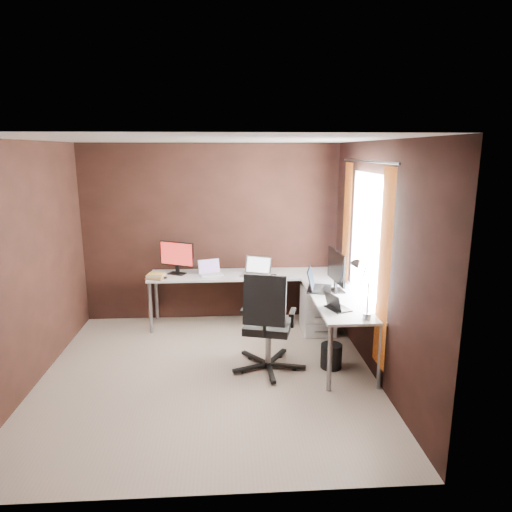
{
  "coord_description": "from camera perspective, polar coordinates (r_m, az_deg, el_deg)",
  "views": [
    {
      "loc": [
        0.23,
        -4.59,
        2.39
      ],
      "look_at": [
        0.58,
        0.95,
        1.11
      ],
      "focal_mm": 32.0,
      "sensor_mm": 36.0,
      "label": 1
    }
  ],
  "objects": [
    {
      "name": "laptop_black_small",
      "position": [
        4.98,
        9.98,
        -6.14
      ],
      "size": [
        0.28,
        0.32,
        0.19
      ],
      "rotation": [
        0.0,
        0.0,
        1.93
      ],
      "color": "black",
      "rests_on": "desk"
    },
    {
      "name": "mouse_corner",
      "position": [
        6.19,
        2.2,
        -2.38
      ],
      "size": [
        0.09,
        0.06,
        0.03
      ],
      "primitive_type": "ellipsoid",
      "rotation": [
        0.0,
        0.0,
        0.09
      ],
      "color": "black",
      "rests_on": "desk"
    },
    {
      "name": "desk_lamp",
      "position": [
        4.71,
        12.92,
        -3.12
      ],
      "size": [
        0.19,
        0.22,
        0.6
      ],
      "rotation": [
        0.0,
        0.0,
        0.14
      ],
      "color": "slate",
      "rests_on": "desk"
    },
    {
      "name": "laptop_white",
      "position": [
        6.29,
        -5.76,
        -1.93
      ],
      "size": [
        0.35,
        0.29,
        0.2
      ],
      "rotation": [
        0.0,
        0.0,
        0.31
      ],
      "color": "white",
      "rests_on": "desk"
    },
    {
      "name": "drawer_pedestal",
      "position": [
        6.23,
        7.75,
        -6.71
      ],
      "size": [
        0.42,
        0.5,
        0.6
      ],
      "primitive_type": "cube",
      "color": "white",
      "rests_on": "ground"
    },
    {
      "name": "laptop_silver",
      "position": [
        6.23,
        0.09,
        -1.93
      ],
      "size": [
        0.45,
        0.4,
        0.25
      ],
      "rotation": [
        0.0,
        0.0,
        -0.42
      ],
      "color": "silver",
      "rests_on": "desk"
    },
    {
      "name": "mouse_left",
      "position": [
        6.18,
        -11.37,
        -2.69
      ],
      "size": [
        0.09,
        0.07,
        0.03
      ],
      "primitive_type": "ellipsoid",
      "rotation": [
        0.0,
        0.0,
        0.33
      ],
      "color": "black",
      "rests_on": "desk"
    },
    {
      "name": "wastebasket",
      "position": [
        5.32,
        9.39,
        -12.23
      ],
      "size": [
        0.29,
        0.29,
        0.27
      ],
      "primitive_type": "cylinder",
      "rotation": [
        0.0,
        0.0,
        0.24
      ],
      "color": "black",
      "rests_on": "ground"
    },
    {
      "name": "book_stack",
      "position": [
        6.2,
        -12.4,
        -2.49
      ],
      "size": [
        0.28,
        0.25,
        0.07
      ],
      "rotation": [
        0.0,
        0.0,
        -0.23
      ],
      "color": "#976951",
      "rests_on": "desk"
    },
    {
      "name": "office_chair",
      "position": [
        5.13,
        1.44,
        -10.64
      ],
      "size": [
        0.64,
        0.66,
        1.14
      ],
      "rotation": [
        0.0,
        0.0,
        -0.26
      ],
      "color": "black",
      "rests_on": "ground"
    },
    {
      "name": "laptop_black_big",
      "position": [
        5.64,
        7.56,
        -3.61
      ],
      "size": [
        0.38,
        0.47,
        0.27
      ],
      "rotation": [
        0.0,
        0.0,
        1.31
      ],
      "color": "black",
      "rests_on": "desk"
    },
    {
      "name": "monitor_right",
      "position": [
        5.55,
        10.02,
        -1.57
      ],
      "size": [
        0.16,
        0.61,
        0.5
      ],
      "rotation": [
        0.0,
        0.0,
        1.65
      ],
      "color": "black",
      "rests_on": "desk"
    },
    {
      "name": "monitor_left",
      "position": [
        6.34,
        -9.86,
        0.0
      ],
      "size": [
        0.48,
        0.26,
        0.45
      ],
      "rotation": [
        0.0,
        0.0,
        -0.46
      ],
      "color": "black",
      "rests_on": "desk"
    },
    {
      "name": "desk",
      "position": [
        5.92,
        2.49,
        -3.81
      ],
      "size": [
        2.65,
        2.25,
        0.73
      ],
      "color": "white",
      "rests_on": "ground"
    },
    {
      "name": "room",
      "position": [
        4.79,
        -2.17,
        -0.44
      ],
      "size": [
        3.6,
        3.6,
        2.5
      ],
      "color": "tan",
      "rests_on": "ground"
    }
  ]
}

